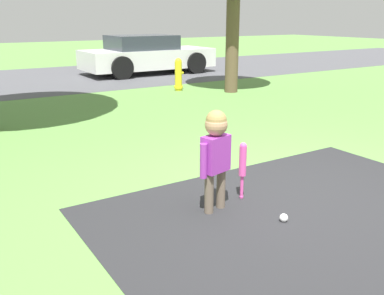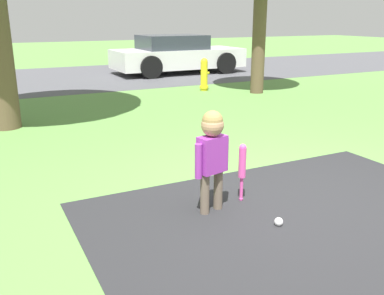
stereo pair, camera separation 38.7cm
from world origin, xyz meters
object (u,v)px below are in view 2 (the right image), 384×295
Objects in this scene: child at (212,147)px; sports_ball at (279,222)px; baseball_bat at (242,164)px; fire_hydrant at (204,75)px; parked_car at (177,55)px.

child reaches higher than sports_ball.
baseball_bat is (0.38, 0.07, -0.24)m from child.
fire_hydrant reaches higher than sports_ball.
baseball_bat is 0.74× the size of fire_hydrant.
fire_hydrant reaches higher than baseball_bat.
parked_car reaches higher than sports_ball.
sports_ball is 10.65m from parked_car.
child reaches higher than fire_hydrant.
child is 10.29m from parked_car.
parked_car is (0.84, 3.41, 0.20)m from fire_hydrant.
parked_car is at bearing 68.80° from baseball_bat.
child is at bearing -113.17° from parked_car.
baseball_bat is 0.14× the size of parked_car.
baseball_bat is at bearing -111.36° from parked_car.
child is 0.46m from baseball_bat.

